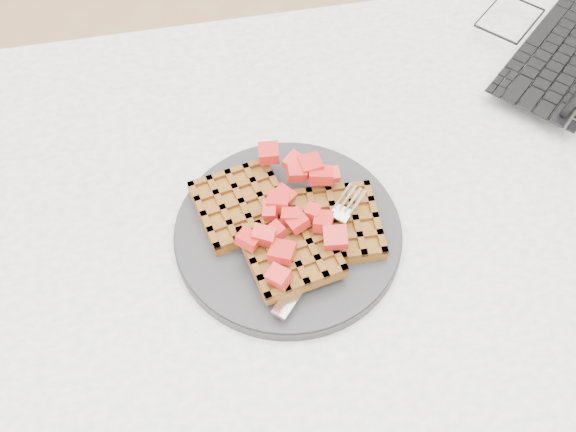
{
  "coord_description": "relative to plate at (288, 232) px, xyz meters",
  "views": [
    {
      "loc": [
        -0.17,
        -0.35,
        1.35
      ],
      "look_at": [
        -0.1,
        0.02,
        0.79
      ],
      "focal_mm": 40.0,
      "sensor_mm": 36.0,
      "label": 1
    }
  ],
  "objects": [
    {
      "name": "ground",
      "position": [
        0.1,
        -0.02,
        -0.76
      ],
      "size": [
        4.0,
        4.0,
        0.0
      ],
      "primitive_type": "plane",
      "color": "tan",
      "rests_on": "ground"
    },
    {
      "name": "laptop",
      "position": [
        0.42,
        0.22,
        0.03
      ],
      "size": [
        0.36,
        0.35,
        0.2
      ],
      "rotation": [
        0.0,
        0.0,
        3.87
      ],
      "color": "black",
      "rests_on": "table"
    },
    {
      "name": "table",
      "position": [
        0.1,
        -0.02,
        -0.12
      ],
      "size": [
        1.2,
        0.8,
        0.75
      ],
      "color": "silver",
      "rests_on": "ground"
    },
    {
      "name": "fork",
      "position": [
        0.03,
        -0.03,
        0.02
      ],
      "size": [
        0.14,
        0.15,
        0.02
      ],
      "primitive_type": null,
      "rotation": [
        0.0,
        0.0,
        -0.73
      ],
      "color": "silver",
      "rests_on": "plate"
    },
    {
      "name": "waffles",
      "position": [
        0.0,
        -0.0,
        0.02
      ],
      "size": [
        0.2,
        0.18,
        0.03
      ],
      "color": "brown",
      "rests_on": "plate"
    },
    {
      "name": "plate",
      "position": [
        0.0,
        0.0,
        0.0
      ],
      "size": [
        0.25,
        0.25,
        0.02
      ],
      "primitive_type": "cylinder",
      "color": "#242426",
      "rests_on": "table"
    },
    {
      "name": "strawberry_pile",
      "position": [
        0.0,
        -0.0,
        0.05
      ],
      "size": [
        0.15,
        0.15,
        0.02
      ],
      "primitive_type": null,
      "color": "#A11212",
      "rests_on": "waffles"
    }
  ]
}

